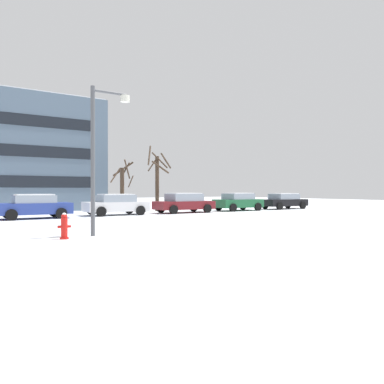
# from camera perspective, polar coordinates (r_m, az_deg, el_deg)

# --- Properties ---
(fire_hydrant) EXTENTS (0.44, 0.30, 0.92)m
(fire_hydrant) POSITION_cam_1_polar(r_m,az_deg,el_deg) (13.95, -18.57, -4.82)
(fire_hydrant) COLOR red
(fire_hydrant) RESTS_ON ground
(street_lamp) EXTENTS (1.54, 0.36, 5.54)m
(street_lamp) POSITION_cam_1_polar(r_m,az_deg,el_deg) (14.70, -13.64, 6.84)
(street_lamp) COLOR #4C4F54
(street_lamp) RESTS_ON ground
(parked_car_blue) EXTENTS (4.18, 2.15, 1.45)m
(parked_car_blue) POSITION_cam_1_polar(r_m,az_deg,el_deg) (24.50, -22.54, -1.96)
(parked_car_blue) COLOR #283D93
(parked_car_blue) RESTS_ON ground
(parked_car_white) EXTENTS (4.23, 2.21, 1.43)m
(parked_car_white) POSITION_cam_1_polar(r_m,az_deg,el_deg) (26.30, -11.29, -1.81)
(parked_car_white) COLOR white
(parked_car_white) RESTS_ON ground
(parked_car_maroon) EXTENTS (4.50, 2.20, 1.48)m
(parked_car_maroon) POSITION_cam_1_polar(r_m,az_deg,el_deg) (28.47, -1.19, -1.61)
(parked_car_maroon) COLOR maroon
(parked_car_maroon) RESTS_ON ground
(parked_car_green) EXTENTS (4.03, 2.20, 1.46)m
(parked_car_green) POSITION_cam_1_polar(r_m,az_deg,el_deg) (31.61, 6.92, -1.43)
(parked_car_green) COLOR #1E6038
(parked_car_green) RESTS_ON ground
(parked_car_black) EXTENTS (4.46, 2.08, 1.41)m
(parked_car_black) POSITION_cam_1_polar(r_m,az_deg,el_deg) (35.18, 13.60, -1.30)
(parked_car_black) COLOR black
(parked_car_black) RESTS_ON ground
(tree_far_left) EXTENTS (2.13, 2.13, 5.35)m
(tree_far_left) POSITION_cam_1_polar(r_m,az_deg,el_deg) (30.83, -5.21, 2.06)
(tree_far_left) COLOR #423326
(tree_far_left) RESTS_ON ground
(tree_far_mid) EXTENTS (2.15, 2.06, 4.15)m
(tree_far_mid) POSITION_cam_1_polar(r_m,az_deg,el_deg) (31.39, -10.36, 1.01)
(tree_far_mid) COLOR #423326
(tree_far_mid) RESTS_ON ground
(building_far_left) EXTENTS (14.15, 11.08, 9.45)m
(building_far_left) POSITION_cam_1_polar(r_m,az_deg,el_deg) (37.00, -25.94, 4.96)
(building_far_left) COLOR slate
(building_far_left) RESTS_ON ground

